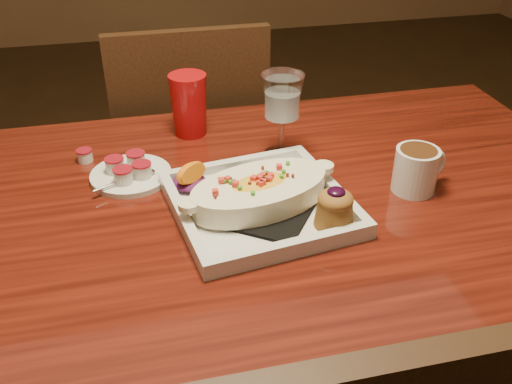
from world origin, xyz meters
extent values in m
cube|color=maroon|center=(0.00, 0.00, 0.73)|extent=(1.50, 0.90, 0.04)
cylinder|color=black|center=(0.67, 0.37, 0.35)|extent=(0.07, 0.07, 0.71)
cube|color=black|center=(0.00, 0.70, 0.45)|extent=(0.42, 0.42, 0.04)
cylinder|color=black|center=(0.17, 0.87, 0.23)|extent=(0.04, 0.04, 0.45)
cylinder|color=black|center=(-0.17, 0.87, 0.23)|extent=(0.04, 0.04, 0.45)
cylinder|color=black|center=(0.17, 0.53, 0.23)|extent=(0.04, 0.04, 0.45)
cylinder|color=black|center=(-0.17, 0.53, 0.23)|extent=(0.04, 0.04, 0.45)
cube|color=black|center=(0.00, 0.51, 0.70)|extent=(0.40, 0.03, 0.46)
cube|color=silver|center=(0.06, 0.00, 0.76)|extent=(0.34, 0.34, 0.01)
cube|color=black|center=(0.06, 0.00, 0.77)|extent=(0.26, 0.26, 0.01)
ellipsoid|color=#F3A22E|center=(0.06, 0.00, 0.79)|extent=(0.24, 0.17, 0.04)
ellipsoid|color=#4F1247|center=(-0.06, 0.09, 0.77)|extent=(0.07, 0.07, 0.02)
cone|color=brown|center=(0.16, -0.09, 0.79)|extent=(0.07, 0.07, 0.05)
ellipsoid|color=brown|center=(0.16, -0.09, 0.81)|extent=(0.06, 0.06, 0.03)
ellipsoid|color=black|center=(0.16, -0.09, 0.83)|extent=(0.03, 0.03, 0.01)
cylinder|color=silver|center=(0.35, 0.00, 0.79)|extent=(0.08, 0.08, 0.08)
cylinder|color=#3D2110|center=(0.35, 0.00, 0.83)|extent=(0.07, 0.07, 0.02)
torus|color=silver|center=(0.39, 0.01, 0.79)|extent=(0.06, 0.03, 0.06)
cylinder|color=silver|center=(0.14, 0.18, 0.75)|extent=(0.07, 0.07, 0.01)
cylinder|color=silver|center=(0.14, 0.18, 0.80)|extent=(0.01, 0.01, 0.08)
cone|color=silver|center=(0.14, 0.18, 0.88)|extent=(0.09, 0.09, 0.09)
cylinder|color=silver|center=(-0.16, 0.17, 0.76)|extent=(0.16, 0.16, 0.01)
cylinder|color=silver|center=(-0.19, 0.18, 0.77)|extent=(0.04, 0.04, 0.03)
cylinder|color=#A61424|center=(-0.19, 0.18, 0.79)|extent=(0.04, 0.04, 0.00)
cylinder|color=silver|center=(-0.15, 0.19, 0.77)|extent=(0.04, 0.04, 0.03)
cylinder|color=#A61424|center=(-0.15, 0.19, 0.79)|extent=(0.04, 0.04, 0.00)
cylinder|color=silver|center=(-0.14, 0.15, 0.77)|extent=(0.04, 0.04, 0.03)
cylinder|color=#A61424|center=(-0.14, 0.15, 0.79)|extent=(0.04, 0.04, 0.00)
cylinder|color=silver|center=(-0.18, 0.13, 0.77)|extent=(0.04, 0.04, 0.03)
cylinder|color=#A61424|center=(-0.18, 0.13, 0.79)|extent=(0.04, 0.04, 0.00)
cylinder|color=silver|center=(-0.25, 0.26, 0.76)|extent=(0.03, 0.03, 0.02)
cylinder|color=#A61424|center=(-0.25, 0.26, 0.77)|extent=(0.03, 0.03, 0.00)
cone|color=#B30C10|center=(-0.02, 0.33, 0.82)|extent=(0.08, 0.08, 0.14)
camera|label=1|loc=(-0.14, -0.82, 1.33)|focal=40.00mm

